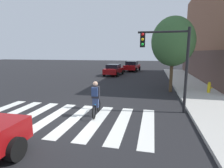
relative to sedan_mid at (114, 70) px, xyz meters
name	(u,v)px	position (x,y,z in m)	size (l,w,h in m)	color
ground_plane	(69,119)	(1.40, -16.03, -0.76)	(120.00, 120.00, 0.00)	black
crosswalk_stripes	(63,118)	(1.08, -16.03, -0.75)	(8.31, 4.18, 0.01)	silver
sedan_mid	(114,70)	(0.00, 0.00, 0.00)	(2.20, 4.35, 1.47)	maroon
sedan_far	(132,66)	(1.73, 6.03, 0.07)	(2.52, 4.83, 1.62)	maroon
cyclist	(96,99)	(2.50, -15.40, 0.08)	(0.38, 1.71, 1.69)	black
traffic_light_near	(170,56)	(5.86, -13.96, 2.10)	(2.47, 0.28, 4.20)	black
fire_hydrant	(209,87)	(9.08, -9.30, -0.23)	(0.33, 0.22, 0.78)	gold
street_tree_near	(173,42)	(6.46, -8.93, 3.04)	(3.17, 3.17, 5.63)	#4C3823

